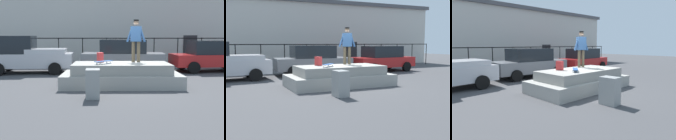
{
  "view_description": "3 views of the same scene",
  "coord_description": "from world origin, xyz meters",
  "views": [
    {
      "loc": [
        -0.69,
        -11.25,
        2.0
      ],
      "look_at": [
        -0.53,
        0.31,
        0.55
      ],
      "focal_mm": 44.48,
      "sensor_mm": 36.0,
      "label": 1
    },
    {
      "loc": [
        -5.23,
        -11.08,
        1.92
      ],
      "look_at": [
        0.18,
        0.62,
        0.61
      ],
      "focal_mm": 42.93,
      "sensor_mm": 36.0,
      "label": 2
    },
    {
      "loc": [
        -6.79,
        -6.2,
        2.01
      ],
      "look_at": [
        0.0,
        0.94,
        0.74
      ],
      "focal_mm": 31.91,
      "sensor_mm": 36.0,
      "label": 3
    }
  ],
  "objects": [
    {
      "name": "ground_plane",
      "position": [
        0.0,
        0.0,
        0.0
      ],
      "size": [
        60.0,
        60.0,
        0.0
      ],
      "primitive_type": "plane",
      "color": "#424244"
    },
    {
      "name": "concrete_ledge",
      "position": [
        -0.17,
        -0.31,
        0.41
      ],
      "size": [
        4.65,
        2.29,
        0.9
      ],
      "color": "#9E9B93",
      "rests_on": "ground_plane"
    },
    {
      "name": "skateboarder",
      "position": [
        0.46,
        0.21,
        1.9
      ],
      "size": [
        0.8,
        0.35,
        1.73
      ],
      "color": "brown",
      "rests_on": "concrete_ledge"
    },
    {
      "name": "skateboard",
      "position": [
        -0.86,
        -0.65,
        1.0
      ],
      "size": [
        0.73,
        0.72,
        0.12
      ],
      "color": "#264C8C",
      "rests_on": "concrete_ledge"
    },
    {
      "name": "backpack",
      "position": [
        -1.02,
        0.13,
        1.1
      ],
      "size": [
        0.29,
        0.33,
        0.4
      ],
      "primitive_type": "cube",
      "rotation": [
        0.0,
        0.0,
        1.94
      ],
      "color": "red",
      "rests_on": "concrete_ledge"
    },
    {
      "name": "car_silver_pickup_near",
      "position": [
        -5.02,
        3.54,
        0.96
      ],
      "size": [
        4.63,
        2.35,
        1.97
      ],
      "color": "#B7B7BC",
      "rests_on": "ground_plane"
    },
    {
      "name": "car_grey_sedan_mid",
      "position": [
        0.15,
        4.18,
        0.89
      ],
      "size": [
        4.61,
        2.36,
        1.76
      ],
      "color": "slate",
      "rests_on": "ground_plane"
    },
    {
      "name": "car_red_sedan_far",
      "position": [
        5.05,
        4.06,
        0.86
      ],
      "size": [
        4.52,
        2.34,
        1.7
      ],
      "color": "#B21E1E",
      "rests_on": "ground_plane"
    },
    {
      "name": "utility_box",
      "position": [
        -1.18,
        -2.54,
        0.47
      ],
      "size": [
        0.46,
        0.61,
        0.94
      ],
      "primitive_type": "cube",
      "rotation": [
        0.0,
        0.0,
        0.03
      ],
      "color": "gray",
      "rests_on": "ground_plane"
    },
    {
      "name": "fence_row",
      "position": [
        -0.0,
        7.38,
        1.23
      ],
      "size": [
        24.06,
        0.06,
        1.84
      ],
      "color": "black",
      "rests_on": "ground_plane"
    },
    {
      "name": "warehouse_building",
      "position": [
        0.0,
        12.51,
        2.68
      ],
      "size": [
        27.06,
        7.38,
        5.34
      ],
      "color": "beige",
      "rests_on": "ground_plane"
    }
  ]
}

